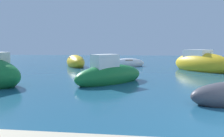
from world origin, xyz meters
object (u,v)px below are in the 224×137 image
Objects in this scene: moored_boat_4 at (110,75)px; moored_boat_6 at (75,62)px; moored_boat_2 at (201,63)px; moored_boat_5 at (127,63)px.

moored_boat_4 reaches higher than moored_boat_6.
moored_boat_4 is at bearing 1.17° from moored_boat_6.
moored_boat_2 is 6.74m from moored_boat_5.
moored_boat_5 is (0.47, 9.52, -0.14)m from moored_boat_4.
moored_boat_2 reaches higher than moored_boat_4.
moored_boat_2 is 1.25× the size of moored_boat_4.
moored_boat_4 reaches higher than moored_boat_5.
moored_boat_4 is 10.27m from moored_boat_6.
moored_boat_2 is 1.44× the size of moored_boat_5.
moored_boat_6 is at bearing 68.96° from moored_boat_4.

